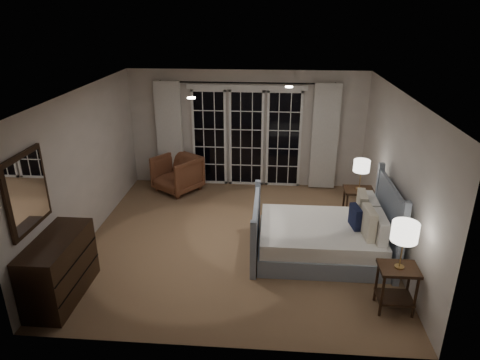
# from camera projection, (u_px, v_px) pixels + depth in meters

# --- Properties ---
(floor) EXTENTS (5.00, 5.00, 0.00)m
(floor) POSITION_uv_depth(u_px,v_px,m) (237.00, 239.00, 7.30)
(floor) COLOR olive
(floor) RESTS_ON ground
(ceiling) EXTENTS (5.00, 5.00, 0.00)m
(ceiling) POSITION_uv_depth(u_px,v_px,m) (236.00, 93.00, 6.35)
(ceiling) COLOR white
(ceiling) RESTS_ON wall_back
(wall_left) EXTENTS (0.02, 5.00, 2.50)m
(wall_left) POSITION_uv_depth(u_px,v_px,m) (85.00, 167.00, 7.01)
(wall_left) COLOR silver
(wall_left) RESTS_ON floor
(wall_right) EXTENTS (0.02, 5.00, 2.50)m
(wall_right) POSITION_uv_depth(u_px,v_px,m) (396.00, 175.00, 6.64)
(wall_right) COLOR silver
(wall_right) RESTS_ON floor
(wall_back) EXTENTS (5.00, 0.02, 2.50)m
(wall_back) POSITION_uv_depth(u_px,v_px,m) (246.00, 129.00, 9.13)
(wall_back) COLOR silver
(wall_back) RESTS_ON floor
(wall_front) EXTENTS (5.00, 0.02, 2.50)m
(wall_front) POSITION_uv_depth(u_px,v_px,m) (216.00, 255.00, 4.52)
(wall_front) COLOR silver
(wall_front) RESTS_ON floor
(french_doors) EXTENTS (2.50, 0.04, 2.20)m
(french_doors) POSITION_uv_depth(u_px,v_px,m) (246.00, 137.00, 9.16)
(french_doors) COLOR black
(french_doors) RESTS_ON wall_back
(curtain_rod) EXTENTS (3.50, 0.03, 0.03)m
(curtain_rod) POSITION_uv_depth(u_px,v_px,m) (246.00, 83.00, 8.66)
(curtain_rod) COLOR black
(curtain_rod) RESTS_ON wall_back
(curtain_left) EXTENTS (0.55, 0.10, 2.25)m
(curtain_left) POSITION_uv_depth(u_px,v_px,m) (170.00, 134.00, 9.18)
(curtain_left) COLOR silver
(curtain_left) RESTS_ON curtain_rod
(curtain_right) EXTENTS (0.55, 0.10, 2.25)m
(curtain_right) POSITION_uv_depth(u_px,v_px,m) (325.00, 137.00, 8.94)
(curtain_right) COLOR silver
(curtain_right) RESTS_ON curtain_rod
(downlight_a) EXTENTS (0.12, 0.12, 0.01)m
(downlight_a) POSITION_uv_depth(u_px,v_px,m) (289.00, 87.00, 6.85)
(downlight_a) COLOR white
(downlight_a) RESTS_ON ceiling
(downlight_b) EXTENTS (0.12, 0.12, 0.01)m
(downlight_b) POSITION_uv_depth(u_px,v_px,m) (191.00, 98.00, 6.03)
(downlight_b) COLOR white
(downlight_b) RESTS_ON ceiling
(bed) EXTENTS (2.09, 1.49, 1.21)m
(bed) POSITION_uv_depth(u_px,v_px,m) (324.00, 237.00, 6.75)
(bed) COLOR gray
(bed) RESTS_ON floor
(nightstand_left) EXTENTS (0.49, 0.39, 0.64)m
(nightstand_left) POSITION_uv_depth(u_px,v_px,m) (397.00, 282.00, 5.47)
(nightstand_left) COLOR black
(nightstand_left) RESTS_ON floor
(nightstand_right) EXTENTS (0.52, 0.41, 0.67)m
(nightstand_right) POSITION_uv_depth(u_px,v_px,m) (358.00, 201.00, 7.69)
(nightstand_right) COLOR black
(nightstand_right) RESTS_ON floor
(lamp_left) EXTENTS (0.33, 0.33, 0.63)m
(lamp_left) POSITION_uv_depth(u_px,v_px,m) (405.00, 232.00, 5.20)
(lamp_left) COLOR #AB8444
(lamp_left) RESTS_ON nightstand_left
(lamp_right) EXTENTS (0.28, 0.28, 0.55)m
(lamp_right) POSITION_uv_depth(u_px,v_px,m) (362.00, 166.00, 7.44)
(lamp_right) COLOR #AB8444
(lamp_right) RESTS_ON nightstand_right
(armchair) EXTENTS (1.17, 1.17, 0.77)m
(armchair) POSITION_uv_depth(u_px,v_px,m) (177.00, 174.00, 9.09)
(armchair) COLOR brown
(armchair) RESTS_ON floor
(dresser) EXTENTS (0.53, 1.25, 0.89)m
(dresser) POSITION_uv_depth(u_px,v_px,m) (59.00, 268.00, 5.71)
(dresser) COLOR black
(dresser) RESTS_ON floor
(mirror) EXTENTS (0.05, 0.85, 1.00)m
(mirror) POSITION_uv_depth(u_px,v_px,m) (27.00, 192.00, 5.31)
(mirror) COLOR black
(mirror) RESTS_ON wall_left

